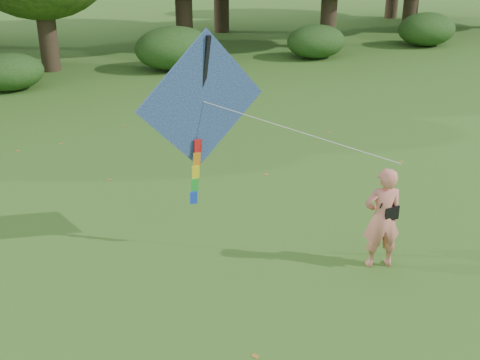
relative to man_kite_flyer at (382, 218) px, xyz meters
name	(u,v)px	position (x,y,z in m)	size (l,w,h in m)	color
ground	(349,286)	(-0.90, -0.40, -0.98)	(100.00, 100.00, 0.00)	#265114
man_kite_flyer	(382,218)	(0.00, 0.00, 0.00)	(0.71, 0.47, 1.96)	#E47E6B
crossbody_bag	(389,211)	(0.12, -0.03, 0.13)	(0.43, 0.20, 0.74)	black
flying_kite	(202,103)	(-2.66, 2.07, 1.95)	(4.23, 2.42, 3.35)	#293BB2
shrub_band	(91,59)	(-1.63, 17.21, -0.12)	(39.15, 3.22, 1.88)	#264919
fallen_leaves	(225,169)	(-0.68, 5.65, -0.97)	(9.53, 14.25, 0.01)	olive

